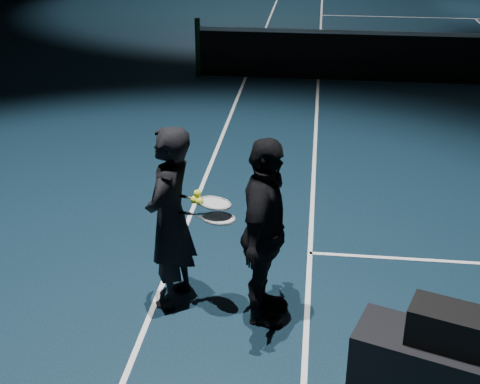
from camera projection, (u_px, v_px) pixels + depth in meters
The scene contains 9 objects.
net_post_left at pixel (198, 48), 12.61m from camera, with size 0.10×0.10×1.10m, color black.
player_bench at pixel (454, 371), 4.91m from camera, with size 1.48×0.49×0.44m, color black.
racket_bag at pixel (462, 330), 4.75m from camera, with size 0.74×0.32×0.30m, color black.
bag_signature at pixel (466, 344), 4.61m from camera, with size 0.35×0.00×0.10m, color white.
player_a at pixel (170, 218), 5.77m from camera, with size 0.61×0.40×1.68m, color black.
player_b at pixel (264, 233), 5.53m from camera, with size 0.98×0.41×1.68m, color black.
racket_lower at pixel (219, 218), 5.61m from camera, with size 0.68×0.22×0.03m, color black, non-canonical shape.
racket_upper at pixel (215, 203), 5.61m from camera, with size 0.68×0.22×0.03m, color black, non-canonical shape.
tennis_balls at pixel (197, 199), 5.60m from camera, with size 0.12×0.10×0.12m, color yellow, non-canonical shape.
Camera 1 is at (-4.12, -12.36, 3.53)m, focal length 50.00 mm.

